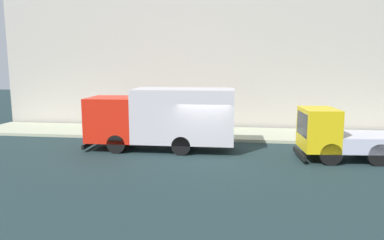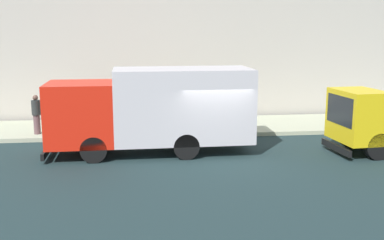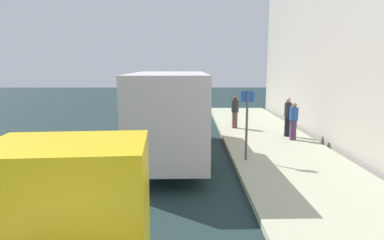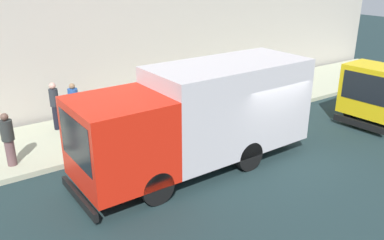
# 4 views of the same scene
# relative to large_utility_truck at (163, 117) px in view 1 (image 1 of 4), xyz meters

# --- Properties ---
(ground) EXTENTS (80.00, 80.00, 0.00)m
(ground) POSITION_rel_large_utility_truck_xyz_m (-0.80, -2.21, -1.71)
(ground) COLOR #1D2F31
(sidewalk) EXTENTS (4.00, 30.00, 0.17)m
(sidewalk) POSITION_rel_large_utility_truck_xyz_m (4.20, -2.21, -1.63)
(sidewalk) COLOR #ADB195
(sidewalk) RESTS_ON ground
(building_facade) EXTENTS (0.50, 30.00, 12.40)m
(building_facade) POSITION_rel_large_utility_truck_xyz_m (6.70, -2.21, 4.49)
(building_facade) COLOR #B7AEA2
(building_facade) RESTS_ON ground
(large_utility_truck) EXTENTS (2.50, 7.60, 3.15)m
(large_utility_truck) POSITION_rel_large_utility_truck_xyz_m (0.00, 0.00, 0.00)
(large_utility_truck) COLOR red
(large_utility_truck) RESTS_ON ground
(small_flatbed_truck) EXTENTS (2.51, 4.96, 2.39)m
(small_flatbed_truck) POSITION_rel_large_utility_truck_xyz_m (-0.89, -8.51, -0.60)
(small_flatbed_truck) COLOR gold
(small_flatbed_truck) RESTS_ON ground
(pedestrian_walking) EXTENTS (0.40, 0.40, 1.79)m
(pedestrian_walking) POSITION_rel_large_utility_truck_xyz_m (5.15, 2.86, -0.57)
(pedestrian_walking) COLOR black
(pedestrian_walking) RESTS_ON sidewalk
(pedestrian_standing) EXTENTS (0.51, 0.51, 1.68)m
(pedestrian_standing) POSITION_rel_large_utility_truck_xyz_m (3.03, 4.88, -0.66)
(pedestrian_standing) COLOR brown
(pedestrian_standing) RESTS_ON sidewalk
(pedestrian_third) EXTENTS (0.48, 0.48, 1.64)m
(pedestrian_third) POSITION_rel_large_utility_truck_xyz_m (5.20, 2.13, -0.68)
(pedestrian_third) COLOR #492E55
(pedestrian_third) RESTS_ON sidewalk
(street_sign_post) EXTENTS (0.44, 0.08, 2.45)m
(street_sign_post) POSITION_rel_large_utility_truck_xyz_m (2.63, -0.90, -0.09)
(street_sign_post) COLOR #4C5156
(street_sign_post) RESTS_ON sidewalk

